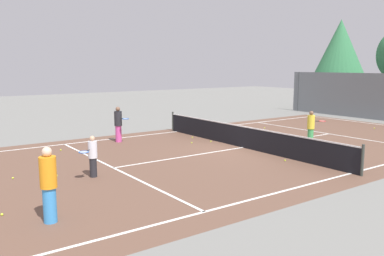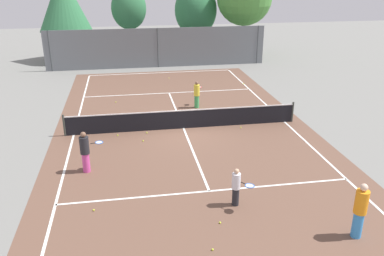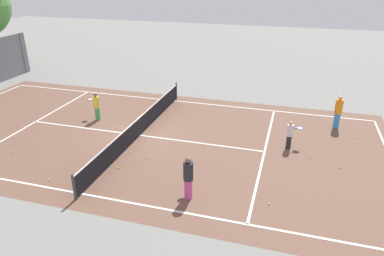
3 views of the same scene
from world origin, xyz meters
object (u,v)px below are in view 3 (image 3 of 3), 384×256
at_px(player_2, 188,177).
at_px(tennis_ball_7, 340,167).
at_px(tennis_ball_2, 13,152).
at_px(tennis_ball_11, 72,90).
at_px(tennis_ball_12, 148,158).
at_px(player_1, 290,134).
at_px(tennis_ball_6, 131,152).
at_px(tennis_ball_4, 131,134).
at_px(tennis_ball_3, 168,115).
at_px(tennis_ball_8, 269,204).
at_px(tennis_ball_10, 355,138).
at_px(tennis_ball_9, 118,168).
at_px(player_0, 97,106).
at_px(player_3, 338,112).
at_px(tennis_ball_0, 49,180).
at_px(tennis_ball_1, 122,141).
at_px(tennis_ball_5, 310,158).

distance_m(player_2, tennis_ball_7, 6.99).
xyz_separation_m(player_2, tennis_ball_2, (1.11, 8.96, -0.86)).
distance_m(tennis_ball_11, tennis_ball_12, 11.80).
height_order(player_1, tennis_ball_6, player_1).
height_order(tennis_ball_4, tennis_ball_6, same).
distance_m(tennis_ball_3, tennis_ball_11, 8.51).
height_order(tennis_ball_8, tennis_ball_10, same).
distance_m(tennis_ball_7, tennis_ball_9, 9.67).
bearing_deg(tennis_ball_4, tennis_ball_12, -139.12).
bearing_deg(player_0, player_1, -92.98).
height_order(player_3, tennis_ball_9, player_3).
distance_m(tennis_ball_3, tennis_ball_4, 3.09).
bearing_deg(player_0, tennis_ball_4, -115.68).
relative_size(player_0, tennis_ball_6, 24.15).
distance_m(tennis_ball_3, tennis_ball_8, 9.64).
bearing_deg(tennis_ball_0, player_2, -85.15).
distance_m(tennis_ball_7, tennis_ball_8, 4.47).
height_order(player_2, player_3, player_3).
height_order(player_0, tennis_ball_7, player_0).
xyz_separation_m(tennis_ball_1, tennis_ball_3, (3.85, -1.06, 0.00)).
bearing_deg(tennis_ball_10, tennis_ball_11, 81.57).
height_order(tennis_ball_3, tennis_ball_5, same).
distance_m(player_1, tennis_ball_3, 7.37).
xyz_separation_m(player_1, tennis_ball_11, (4.76, 15.12, -0.70)).
height_order(player_1, tennis_ball_2, player_1).
bearing_deg(tennis_ball_10, tennis_ball_2, 111.74).
relative_size(tennis_ball_4, tennis_ball_12, 1.00).
height_order(tennis_ball_1, tennis_ball_11, same).
height_order(tennis_ball_2, tennis_ball_9, same).
height_order(tennis_ball_6, tennis_ball_9, same).
relative_size(tennis_ball_5, tennis_ball_8, 1.00).
distance_m(tennis_ball_4, tennis_ball_6, 2.10).
bearing_deg(player_3, tennis_ball_9, 127.76).
xyz_separation_m(tennis_ball_3, tennis_ball_10, (-0.17, -10.21, 0.00)).
relative_size(player_2, tennis_ball_5, 26.31).
distance_m(tennis_ball_6, tennis_ball_10, 11.32).
relative_size(tennis_ball_9, tennis_ball_12, 1.00).
height_order(tennis_ball_3, tennis_ball_10, same).
relative_size(tennis_ball_2, tennis_ball_9, 1.00).
distance_m(player_1, tennis_ball_7, 2.71).
distance_m(player_3, tennis_ball_7, 4.59).
height_order(player_0, tennis_ball_1, player_0).
bearing_deg(tennis_ball_4, player_2, -135.15).
bearing_deg(player_2, tennis_ball_2, 82.96).
bearing_deg(player_2, tennis_ball_0, 94.85).
bearing_deg(tennis_ball_12, player_2, -132.03).
xyz_separation_m(player_0, player_1, (-0.55, -10.64, -0.09)).
height_order(player_0, tennis_ball_12, player_0).
relative_size(tennis_ball_7, tennis_ball_8, 1.00).
height_order(tennis_ball_1, tennis_ball_9, same).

